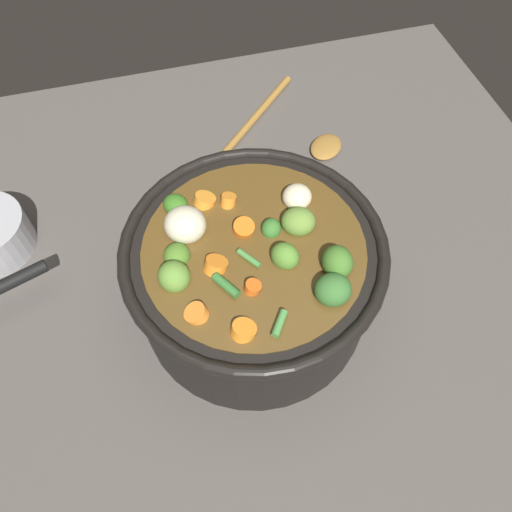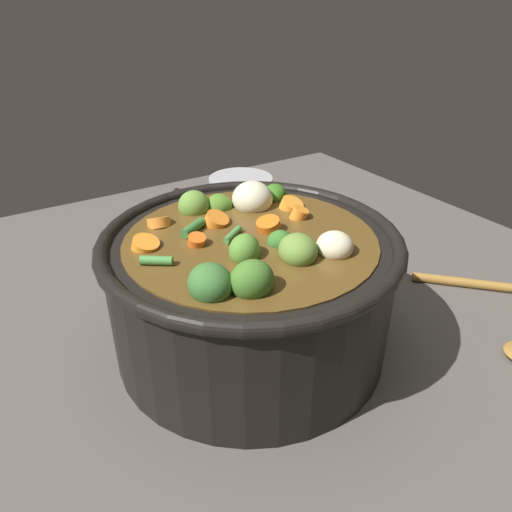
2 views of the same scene
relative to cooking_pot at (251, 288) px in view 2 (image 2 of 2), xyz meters
The scene contains 3 objects.
ground_plane 0.08m from the cooking_pot, ahead, with size 1.10×1.10×0.00m, color #514C47.
cooking_pot is the anchor object (origin of this frame).
small_saucepan 0.40m from the cooking_pot, 151.44° to the left, with size 0.15×0.19×0.06m.
Camera 2 is at (0.38, -0.24, 0.37)m, focal length 33.54 mm.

